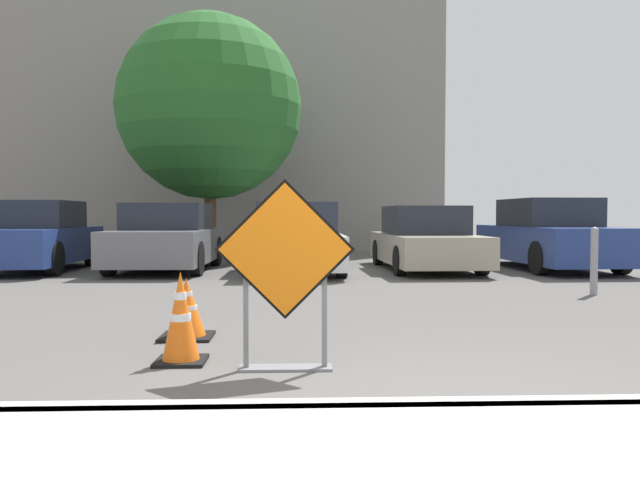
{
  "coord_description": "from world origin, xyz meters",
  "views": [
    {
      "loc": [
        -0.93,
        -3.54,
        1.22
      ],
      "look_at": [
        -0.4,
        10.38,
        0.65
      ],
      "focal_mm": 35.0,
      "sensor_mm": 36.0,
      "label": 1
    }
  ],
  "objects_px": {
    "parked_car_fourth": "(425,241)",
    "road_closed_sign": "(285,266)",
    "parked_car_fifth": "(549,236)",
    "bollard_nearest": "(594,259)",
    "traffic_cone_nearest": "(181,318)",
    "parked_car_third": "(297,240)",
    "parked_car_second": "(167,239)",
    "traffic_cone_second": "(187,309)",
    "parked_car_nearest": "(36,238)"
  },
  "relations": [
    {
      "from": "road_closed_sign",
      "to": "traffic_cone_nearest",
      "type": "height_order",
      "value": "road_closed_sign"
    },
    {
      "from": "parked_car_nearest",
      "to": "parked_car_fifth",
      "type": "distance_m",
      "value": 11.36
    },
    {
      "from": "parked_car_fourth",
      "to": "parked_car_fifth",
      "type": "xyz_separation_m",
      "value": [
        2.84,
        0.1,
        0.09
      ]
    },
    {
      "from": "parked_car_fifth",
      "to": "bollard_nearest",
      "type": "xyz_separation_m",
      "value": [
        -1.18,
        -4.55,
        -0.18
      ]
    },
    {
      "from": "traffic_cone_second",
      "to": "parked_car_nearest",
      "type": "height_order",
      "value": "parked_car_nearest"
    },
    {
      "from": "parked_car_second",
      "to": "road_closed_sign",
      "type": "bearing_deg",
      "value": 108.16
    },
    {
      "from": "traffic_cone_second",
      "to": "parked_car_fifth",
      "type": "distance_m",
      "value": 10.23
    },
    {
      "from": "parked_car_nearest",
      "to": "parked_car_fourth",
      "type": "distance_m",
      "value": 8.52
    },
    {
      "from": "traffic_cone_second",
      "to": "parked_car_fifth",
      "type": "height_order",
      "value": "parked_car_fifth"
    },
    {
      "from": "parked_car_fifth",
      "to": "bollard_nearest",
      "type": "relative_size",
      "value": 4.52
    },
    {
      "from": "traffic_cone_second",
      "to": "parked_car_third",
      "type": "relative_size",
      "value": 0.14
    },
    {
      "from": "parked_car_fourth",
      "to": "parked_car_fifth",
      "type": "height_order",
      "value": "parked_car_fifth"
    },
    {
      "from": "traffic_cone_second",
      "to": "parked_car_fourth",
      "type": "distance_m",
      "value": 8.52
    },
    {
      "from": "road_closed_sign",
      "to": "traffic_cone_nearest",
      "type": "xyz_separation_m",
      "value": [
        -0.87,
        0.3,
        -0.45
      ]
    },
    {
      "from": "parked_car_third",
      "to": "bollard_nearest",
      "type": "bearing_deg",
      "value": 137.59
    },
    {
      "from": "bollard_nearest",
      "to": "parked_car_fifth",
      "type": "bearing_deg",
      "value": 75.5
    },
    {
      "from": "parked_car_fourth",
      "to": "parked_car_third",
      "type": "bearing_deg",
      "value": 5.59
    },
    {
      "from": "parked_car_second",
      "to": "bollard_nearest",
      "type": "height_order",
      "value": "parked_car_second"
    },
    {
      "from": "parked_car_third",
      "to": "parked_car_fourth",
      "type": "height_order",
      "value": "parked_car_third"
    },
    {
      "from": "parked_car_third",
      "to": "parked_car_fourth",
      "type": "distance_m",
      "value": 2.86
    },
    {
      "from": "parked_car_third",
      "to": "traffic_cone_second",
      "type": "bearing_deg",
      "value": 81.14
    },
    {
      "from": "parked_car_second",
      "to": "parked_car_third",
      "type": "height_order",
      "value": "parked_car_third"
    },
    {
      "from": "parked_car_fourth",
      "to": "bollard_nearest",
      "type": "distance_m",
      "value": 4.75
    },
    {
      "from": "traffic_cone_nearest",
      "to": "parked_car_second",
      "type": "height_order",
      "value": "parked_car_second"
    },
    {
      "from": "parked_car_fourth",
      "to": "traffic_cone_second",
      "type": "bearing_deg",
      "value": 60.86
    },
    {
      "from": "traffic_cone_nearest",
      "to": "traffic_cone_second",
      "type": "height_order",
      "value": "traffic_cone_nearest"
    },
    {
      "from": "road_closed_sign",
      "to": "parked_car_fourth",
      "type": "xyz_separation_m",
      "value": [
        2.95,
        8.88,
        -0.18
      ]
    },
    {
      "from": "parked_car_fourth",
      "to": "road_closed_sign",
      "type": "bearing_deg",
      "value": 70.11
    },
    {
      "from": "parked_car_second",
      "to": "parked_car_fifth",
      "type": "bearing_deg",
      "value": -178.4
    },
    {
      "from": "road_closed_sign",
      "to": "parked_car_third",
      "type": "bearing_deg",
      "value": 89.28
    },
    {
      "from": "traffic_cone_nearest",
      "to": "parked_car_third",
      "type": "height_order",
      "value": "parked_car_third"
    },
    {
      "from": "road_closed_sign",
      "to": "parked_car_fifth",
      "type": "xyz_separation_m",
      "value": [
        5.79,
        8.98,
        -0.09
      ]
    },
    {
      "from": "parked_car_fourth",
      "to": "parked_car_fifth",
      "type": "distance_m",
      "value": 2.84
    },
    {
      "from": "road_closed_sign",
      "to": "bollard_nearest",
      "type": "distance_m",
      "value": 6.4
    },
    {
      "from": "traffic_cone_nearest",
      "to": "traffic_cone_second",
      "type": "xyz_separation_m",
      "value": [
        -0.13,
        1.03,
        -0.08
      ]
    },
    {
      "from": "parked_car_second",
      "to": "bollard_nearest",
      "type": "distance_m",
      "value": 8.6
    },
    {
      "from": "traffic_cone_second",
      "to": "parked_car_second",
      "type": "xyz_separation_m",
      "value": [
        -1.73,
        7.57,
        0.4
      ]
    },
    {
      "from": "traffic_cone_nearest",
      "to": "bollard_nearest",
      "type": "xyz_separation_m",
      "value": [
        5.48,
        4.13,
        0.18
      ]
    },
    {
      "from": "road_closed_sign",
      "to": "traffic_cone_second",
      "type": "bearing_deg",
      "value": 126.87
    },
    {
      "from": "parked_car_nearest",
      "to": "parked_car_second",
      "type": "bearing_deg",
      "value": 177.31
    },
    {
      "from": "traffic_cone_second",
      "to": "traffic_cone_nearest",
      "type": "bearing_deg",
      "value": -82.65
    },
    {
      "from": "parked_car_fifth",
      "to": "parked_car_third",
      "type": "bearing_deg",
      "value": 2.78
    },
    {
      "from": "traffic_cone_nearest",
      "to": "parked_car_nearest",
      "type": "relative_size",
      "value": 0.18
    },
    {
      "from": "bollard_nearest",
      "to": "parked_car_second",
      "type": "bearing_deg",
      "value": 148.62
    },
    {
      "from": "parked_car_second",
      "to": "traffic_cone_nearest",
      "type": "bearing_deg",
      "value": 103.34
    },
    {
      "from": "parked_car_third",
      "to": "parked_car_fourth",
      "type": "bearing_deg",
      "value": -173.0
    },
    {
      "from": "parked_car_nearest",
      "to": "parked_car_fourth",
      "type": "relative_size",
      "value": 0.92
    },
    {
      "from": "traffic_cone_second",
      "to": "parked_car_nearest",
      "type": "distance_m",
      "value": 8.89
    },
    {
      "from": "parked_car_third",
      "to": "bollard_nearest",
      "type": "height_order",
      "value": "parked_car_third"
    },
    {
      "from": "parked_car_third",
      "to": "parked_car_second",
      "type": "bearing_deg",
      "value": -7.74
    }
  ]
}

